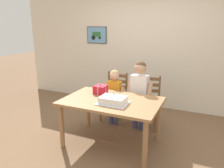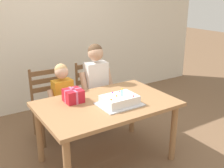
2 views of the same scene
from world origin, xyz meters
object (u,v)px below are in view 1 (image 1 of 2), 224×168
at_px(chair_right, 147,101).
at_px(child_older, 140,89).
at_px(dining_table, 111,106).
at_px(gift_box_red_large, 101,90).
at_px(child_younger, 114,92).
at_px(birthday_cake, 113,100).
at_px(chair_left, 114,96).

xyz_separation_m(chair_right, child_older, (-0.09, -0.22, 0.28)).
relative_size(dining_table, gift_box_red_large, 7.27).
height_order(dining_table, child_younger, child_younger).
xyz_separation_m(dining_table, child_younger, (-0.23, 0.65, -0.00)).
bearing_deg(birthday_cake, chair_right, 76.37).
xyz_separation_m(chair_left, chair_right, (0.65, -0.00, 0.00)).
xyz_separation_m(birthday_cake, chair_left, (-0.41, 1.00, -0.30)).
relative_size(chair_left, child_younger, 0.89).
distance_m(gift_box_red_large, chair_left, 0.74).
xyz_separation_m(birthday_cake, child_older, (0.16, 0.78, -0.02)).
distance_m(dining_table, gift_box_red_large, 0.39).
relative_size(birthday_cake, gift_box_red_large, 2.20).
bearing_deg(chair_left, child_older, -21.53).
bearing_deg(gift_box_red_large, child_older, 39.71).
xyz_separation_m(gift_box_red_large, chair_right, (0.62, 0.66, -0.32)).
distance_m(dining_table, child_older, 0.70).
bearing_deg(child_older, gift_box_red_large, -140.29).
distance_m(birthday_cake, child_older, 0.79).
distance_m(gift_box_red_large, child_older, 0.69).
height_order(gift_box_red_large, chair_right, chair_right).
relative_size(dining_table, child_older, 1.18).
bearing_deg(birthday_cake, child_older, 78.69).
height_order(gift_box_red_large, child_younger, child_younger).
bearing_deg(chair_right, chair_left, 179.98).
relative_size(dining_table, chair_left, 1.58).
distance_m(chair_right, child_younger, 0.62).
bearing_deg(gift_box_red_large, chair_left, 93.35).
distance_m(gift_box_red_large, chair_right, 0.96).
height_order(dining_table, chair_left, chair_left).
relative_size(chair_right, child_older, 0.75).
bearing_deg(birthday_cake, chair_left, 112.30).
bearing_deg(birthday_cake, dining_table, 122.91).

